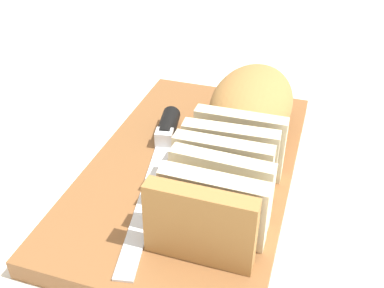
% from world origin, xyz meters
% --- Properties ---
extents(ground_plane, '(3.00, 3.00, 0.00)m').
position_xyz_m(ground_plane, '(0.00, 0.00, 0.00)').
color(ground_plane, silver).
extents(cutting_board, '(0.44, 0.27, 0.02)m').
position_xyz_m(cutting_board, '(0.00, 0.00, 0.01)').
color(cutting_board, brown).
rests_on(cutting_board, ground_plane).
extents(bread_loaf, '(0.37, 0.12, 0.08)m').
position_xyz_m(bread_loaf, '(-0.04, 0.06, 0.07)').
color(bread_loaf, '#A8753D').
rests_on(bread_loaf, cutting_board).
extents(bread_knife, '(0.30, 0.07, 0.03)m').
position_xyz_m(bread_knife, '(-0.02, -0.05, 0.04)').
color(bread_knife, silver).
rests_on(bread_knife, cutting_board).
extents(crumb_near_knife, '(0.00, 0.00, 0.00)m').
position_xyz_m(crumb_near_knife, '(-0.02, 0.02, 0.03)').
color(crumb_near_knife, '#996633').
rests_on(crumb_near_knife, cutting_board).
extents(crumb_near_loaf, '(0.01, 0.01, 0.01)m').
position_xyz_m(crumb_near_loaf, '(-0.06, -0.01, 0.03)').
color(crumb_near_loaf, '#996633').
rests_on(crumb_near_loaf, cutting_board).
extents(crumb_stray_left, '(0.00, 0.00, 0.00)m').
position_xyz_m(crumb_stray_left, '(-0.05, 0.02, 0.03)').
color(crumb_stray_left, '#996633').
rests_on(crumb_stray_left, cutting_board).
extents(crumb_stray_right, '(0.01, 0.01, 0.01)m').
position_xyz_m(crumb_stray_right, '(-0.04, -0.00, 0.03)').
color(crumb_stray_right, '#996633').
rests_on(crumb_stray_right, cutting_board).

